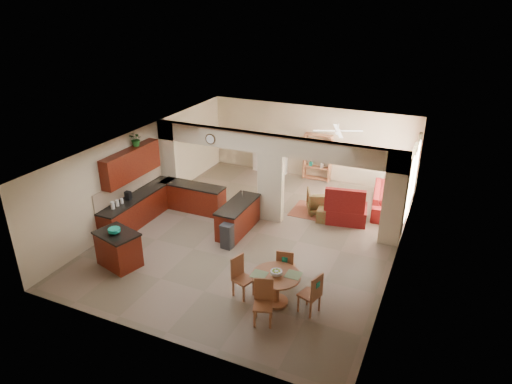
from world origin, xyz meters
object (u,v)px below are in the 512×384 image
at_px(sofa, 388,199).
at_px(kitchen_island, 119,249).
at_px(armchair, 320,201).
at_px(dining_table, 276,284).

bearing_deg(sofa, kitchen_island, 129.52).
distance_m(sofa, armchair, 2.30).
distance_m(dining_table, armchair, 5.06).
bearing_deg(sofa, armchair, 111.91).
height_order(kitchen_island, dining_table, kitchen_island).
bearing_deg(sofa, dining_table, 158.43).
relative_size(sofa, armchair, 2.95).
height_order(sofa, armchair, armchair).
relative_size(dining_table, armchair, 1.34).
bearing_deg(kitchen_island, armchair, 68.25).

